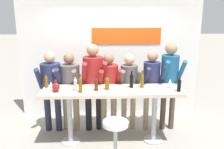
{
  "coord_description": "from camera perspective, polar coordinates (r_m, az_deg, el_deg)",
  "views": [
    {
      "loc": [
        -0.16,
        -4.27,
        2.47
      ],
      "look_at": [
        0.0,
        0.1,
        1.3
      ],
      "focal_mm": 40.0,
      "sensor_mm": 36.0,
      "label": 1
    }
  ],
  "objects": [
    {
      "name": "wine_bottle_2",
      "position": [
        4.57,
        4.49,
        -1.27
      ],
      "size": [
        0.07,
        0.07,
        0.32
      ],
      "color": "black",
      "rests_on": "tasting_table"
    },
    {
      "name": "person_far_right",
      "position": [
        5.1,
        13.04,
        -0.43
      ],
      "size": [
        0.44,
        0.57,
        1.82
      ],
      "rotation": [
        0.0,
        0.0,
        0.08
      ],
      "color": "#473D33",
      "rests_on": "ground_plane"
    },
    {
      "name": "person_left",
      "position": [
        5.08,
        -9.59,
        -2.16
      ],
      "size": [
        0.54,
        0.61,
        1.61
      ],
      "rotation": [
        0.0,
        0.0,
        -0.19
      ],
      "color": "gray",
      "rests_on": "ground_plane"
    },
    {
      "name": "ground_plane",
      "position": [
        4.93,
        0.04,
        -14.99
      ],
      "size": [
        40.0,
        40.0,
        0.0
      ],
      "primitive_type": "plane",
      "color": "gray"
    },
    {
      "name": "person_right",
      "position": [
        5.08,
        9.03,
        -1.58
      ],
      "size": [
        0.44,
        0.55,
        1.66
      ],
      "rotation": [
        0.0,
        0.0,
        0.12
      ],
      "color": "gray",
      "rests_on": "ground_plane"
    },
    {
      "name": "wine_bottle_6",
      "position": [
        4.51,
        15.09,
        -2.25
      ],
      "size": [
        0.07,
        0.07,
        0.27
      ],
      "color": "black",
      "rests_on": "tasting_table"
    },
    {
      "name": "back_wall",
      "position": [
        5.79,
        -0.45,
        4.09
      ],
      "size": [
        4.13,
        0.12,
        2.73
      ],
      "color": "silver",
      "rests_on": "ground_plane"
    },
    {
      "name": "bar_stool",
      "position": [
        4.03,
        0.8,
        -13.97
      ],
      "size": [
        0.42,
        0.42,
        0.77
      ],
      "color": "#B2B2B7",
      "rests_on": "ground_plane"
    },
    {
      "name": "wine_bottle_3",
      "position": [
        4.73,
        -14.78,
        -1.47
      ],
      "size": [
        0.06,
        0.06,
        0.27
      ],
      "color": "brown",
      "rests_on": "tasting_table"
    },
    {
      "name": "tasting_table",
      "position": [
        4.55,
        0.05,
        -5.16
      ],
      "size": [
        2.53,
        0.65,
        1.05
      ],
      "color": "beige",
      "rests_on": "ground_plane"
    },
    {
      "name": "decorative_vase",
      "position": [
        4.45,
        -12.7,
        -2.81
      ],
      "size": [
        0.13,
        0.13,
        0.22
      ],
      "color": "maroon",
      "rests_on": "tasting_table"
    },
    {
      "name": "wine_glass_1",
      "position": [
        4.65,
        13.15,
        -1.59
      ],
      "size": [
        0.07,
        0.07,
        0.18
      ],
      "color": "silver",
      "rests_on": "tasting_table"
    },
    {
      "name": "wine_bottle_1",
      "position": [
        4.32,
        -7.23,
        -2.29
      ],
      "size": [
        0.06,
        0.06,
        0.33
      ],
      "color": "brown",
      "rests_on": "tasting_table"
    },
    {
      "name": "person_center",
      "position": [
        4.99,
        -0.76,
        -2.23
      ],
      "size": [
        0.5,
        0.58,
        1.61
      ],
      "rotation": [
        0.0,
        0.0,
        0.14
      ],
      "color": "gray",
      "rests_on": "ground_plane"
    },
    {
      "name": "wine_bottle_0",
      "position": [
        4.6,
        6.93,
        -1.26
      ],
      "size": [
        0.06,
        0.06,
        0.32
      ],
      "color": "brown",
      "rests_on": "tasting_table"
    },
    {
      "name": "person_center_right",
      "position": [
        5.02,
        3.9,
        -2.15
      ],
      "size": [
        0.43,
        0.52,
        1.59
      ],
      "rotation": [
        0.0,
        0.0,
        0.07
      ],
      "color": "gray",
      "rests_on": "ground_plane"
    },
    {
      "name": "person_center_left",
      "position": [
        4.97,
        -4.31,
        -0.92
      ],
      "size": [
        0.53,
        0.63,
        1.79
      ],
      "rotation": [
        0.0,
        0.0,
        0.16
      ],
      "color": "black",
      "rests_on": "ground_plane"
    },
    {
      "name": "wine_bottle_7",
      "position": [
        4.44,
        -1.11,
        -1.96
      ],
      "size": [
        0.08,
        0.08,
        0.27
      ],
      "color": "brown",
      "rests_on": "tasting_table"
    },
    {
      "name": "wine_bottle_4",
      "position": [
        4.41,
        -3.63,
        -2.14
      ],
      "size": [
        0.06,
        0.06,
        0.27
      ],
      "color": "#4C1E0F",
      "rests_on": "tasting_table"
    },
    {
      "name": "wine_bottle_5",
      "position": [
        4.43,
        -8.36,
        -2.18
      ],
      "size": [
        0.06,
        0.06,
        0.27
      ],
      "color": "#B7BCC1",
      "rests_on": "tasting_table"
    },
    {
      "name": "wine_glass_0",
      "position": [
        4.49,
        -13.78,
        -2.22
      ],
      "size": [
        0.07,
        0.07,
        0.18
      ],
      "color": "silver",
      "rests_on": "tasting_table"
    },
    {
      "name": "person_far_left",
      "position": [
        5.08,
        -13.75,
        -2.02
      ],
      "size": [
        0.48,
        0.55,
        1.65
      ],
      "rotation": [
        0.0,
        0.0,
        -0.03
      ],
      "color": "#23283D",
      "rests_on": "ground_plane"
    }
  ]
}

